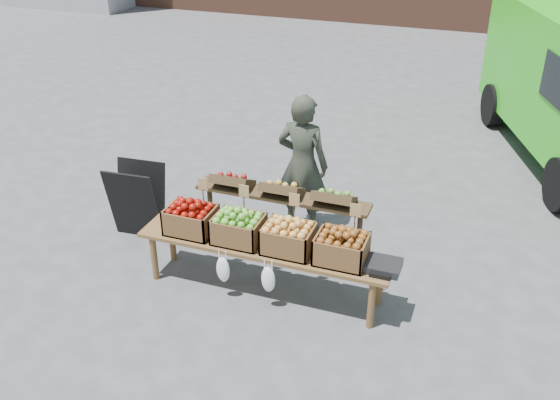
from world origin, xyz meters
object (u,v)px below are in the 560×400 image
at_px(crate_green_apples, 341,249).
at_px(crate_golden_apples, 191,220).
at_px(back_table, 282,216).
at_px(chalkboard_sign, 137,201).
at_px(crate_russet_pears, 238,229).
at_px(crate_red_apples, 289,239).
at_px(vendor, 303,165).
at_px(display_bench, 264,268).
at_px(weighing_scale, 383,266).

bearing_deg(crate_green_apples, crate_golden_apples, 180.00).
bearing_deg(back_table, chalkboard_sign, -174.49).
relative_size(crate_russet_pears, crate_red_apples, 1.00).
bearing_deg(chalkboard_sign, crate_green_apples, -15.51).
distance_m(vendor, crate_russet_pears, 1.42).
bearing_deg(crate_green_apples, back_table, 140.77).
relative_size(back_table, display_bench, 0.78).
height_order(back_table, crate_green_apples, back_table).
height_order(display_bench, crate_russet_pears, crate_russet_pears).
xyz_separation_m(crate_red_apples, crate_green_apples, (0.55, 0.00, 0.00)).
relative_size(crate_golden_apples, crate_russet_pears, 1.00).
bearing_deg(chalkboard_sign, display_bench, -20.43).
bearing_deg(crate_red_apples, crate_green_apples, 0.00).
height_order(chalkboard_sign, crate_golden_apples, chalkboard_sign).
bearing_deg(display_bench, crate_golden_apples, 180.00).
height_order(chalkboard_sign, crate_russet_pears, chalkboard_sign).
relative_size(chalkboard_sign, crate_red_apples, 1.88).
height_order(crate_red_apples, crate_green_apples, same).
relative_size(vendor, crate_green_apples, 3.50).
bearing_deg(crate_green_apples, chalkboard_sign, 168.44).
relative_size(display_bench, crate_russet_pears, 5.40).
xyz_separation_m(back_table, display_bench, (0.06, -0.72, -0.24)).
height_order(chalkboard_sign, back_table, back_table).
distance_m(crate_red_apples, crate_green_apples, 0.55).
bearing_deg(crate_green_apples, weighing_scale, 0.00).
height_order(chalkboard_sign, display_bench, chalkboard_sign).
height_order(display_bench, weighing_scale, weighing_scale).
bearing_deg(crate_golden_apples, vendor, 60.45).
bearing_deg(display_bench, crate_russet_pears, 180.00).
height_order(crate_russet_pears, crate_red_apples, same).
relative_size(back_table, crate_green_apples, 4.20).
height_order(back_table, crate_golden_apples, back_table).
bearing_deg(crate_red_apples, crate_russet_pears, 180.00).
height_order(back_table, weighing_scale, back_table).
distance_m(back_table, crate_russet_pears, 0.78).
distance_m(back_table, crate_green_apples, 1.15).
xyz_separation_m(crate_red_apples, weighing_scale, (0.97, 0.00, -0.10)).
height_order(vendor, crate_golden_apples, vendor).
bearing_deg(chalkboard_sign, crate_golden_apples, -32.07).
relative_size(crate_russet_pears, crate_green_apples, 1.00).
xyz_separation_m(back_table, crate_red_apples, (0.33, -0.72, 0.19)).
distance_m(crate_russet_pears, crate_red_apples, 0.55).
bearing_deg(crate_green_apples, crate_red_apples, 180.00).
height_order(display_bench, crate_red_apples, crate_red_apples).
bearing_deg(crate_green_apples, crate_russet_pears, 180.00).
bearing_deg(display_bench, chalkboard_sign, 163.52).
xyz_separation_m(crate_golden_apples, crate_green_apples, (1.65, 0.00, 0.00)).
relative_size(chalkboard_sign, crate_russet_pears, 1.88).
distance_m(vendor, chalkboard_sign, 2.04).
distance_m(crate_golden_apples, crate_russet_pears, 0.55).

